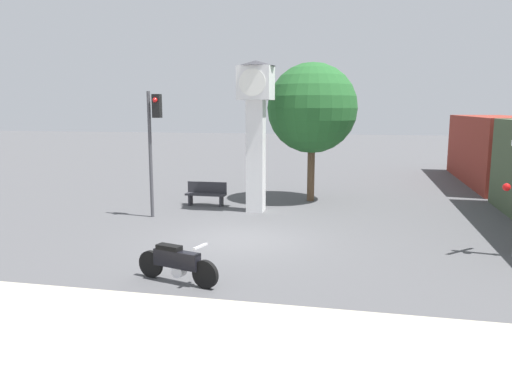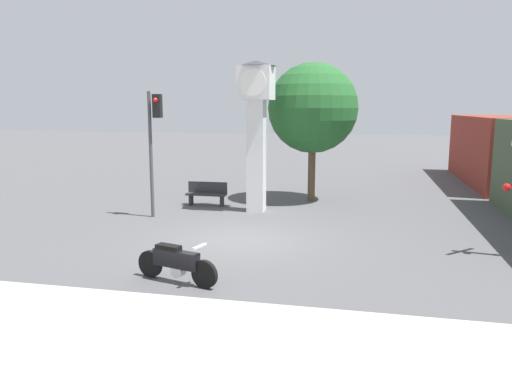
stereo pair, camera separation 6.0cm
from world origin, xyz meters
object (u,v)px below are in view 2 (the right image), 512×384
object	(u,v)px
clock_tower	(256,113)
street_tree	(313,108)
motorcycle	(176,263)
bench	(207,193)
traffic_light	(154,132)

from	to	relation	value
clock_tower	street_tree	distance (m)	3.13
motorcycle	bench	xyz separation A→B (m)	(-2.09, 8.64, 0.04)
motorcycle	clock_tower	bearing A→B (deg)	105.97
traffic_light	street_tree	distance (m)	6.67
clock_tower	bench	world-z (taller)	clock_tower
motorcycle	street_tree	bearing A→B (deg)	96.50
clock_tower	bench	bearing A→B (deg)	162.08
motorcycle	traffic_light	bearing A→B (deg)	133.56
clock_tower	street_tree	bearing A→B (deg)	55.32
traffic_light	motorcycle	bearing A→B (deg)	-62.93
motorcycle	street_tree	distance (m)	11.19
motorcycle	street_tree	xyz separation A→B (m)	(1.85, 10.52, 3.35)
clock_tower	bench	distance (m)	3.87
traffic_light	bench	xyz separation A→B (m)	(1.07, 2.45, -2.52)
street_tree	clock_tower	bearing A→B (deg)	-124.68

